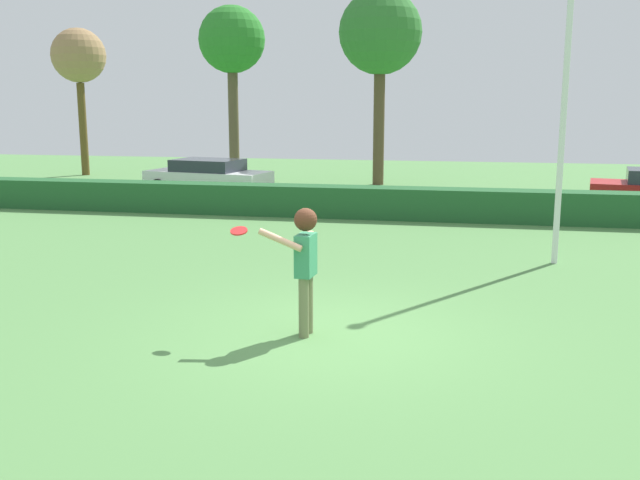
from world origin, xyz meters
The scene contains 9 objects.
ground_plane centered at (0.00, 0.00, 0.00)m, with size 60.00×60.00×0.00m, color #568B4A.
person centered at (-0.31, -0.06, 1.11)m, with size 0.76×0.56×1.78m.
frisbee centered at (-1.23, -0.07, 1.43)m, with size 0.24×0.23×0.10m.
lamppost centered at (3.63, 5.28, 3.61)m, with size 0.24×0.24×6.58m.
hedge_row centered at (0.00, 10.22, 0.43)m, with size 26.75×0.90×0.86m, color #22582B.
parked_car_white centered at (-6.76, 13.86, 0.69)m, with size 4.44×2.44×1.25m.
maple_tree centered at (-1.43, 18.31, 5.64)m, with size 3.13×3.13×7.30m.
willow_tree centered at (-6.95, 17.40, 5.36)m, with size 2.52×2.52×6.75m.
bare_elm_tree centered at (-14.51, 19.51, 5.01)m, with size 2.30×2.30×6.27m.
Camera 1 is at (1.73, -9.28, 3.18)m, focal length 40.02 mm.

